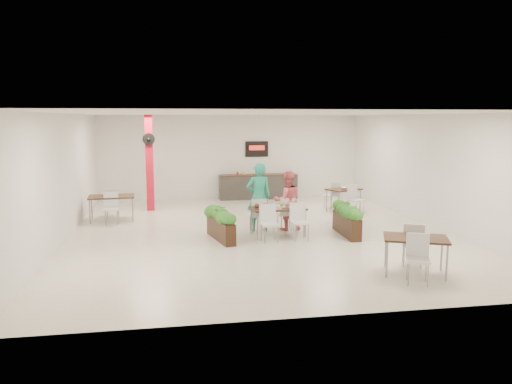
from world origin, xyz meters
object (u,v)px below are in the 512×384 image
(diner_man, at_px, (259,197))
(planter_right, at_px, (347,217))
(side_table_b, at_px, (344,193))
(side_table_c, at_px, (415,243))
(planter_left, at_px, (221,221))
(main_table, at_px, (278,212))
(side_table_a, at_px, (112,199))
(red_column, at_px, (150,162))
(service_counter, at_px, (258,186))
(diner_woman, at_px, (287,201))

(diner_man, height_order, planter_right, diner_man)
(side_table_b, distance_m, side_table_c, 6.88)
(diner_man, height_order, planter_left, diner_man)
(main_table, bearing_deg, planter_right, -7.37)
(planter_right, height_order, side_table_c, side_table_c)
(side_table_a, height_order, side_table_b, same)
(planter_left, distance_m, side_table_a, 4.29)
(red_column, relative_size, side_table_a, 1.94)
(main_table, distance_m, planter_right, 1.84)
(diner_man, bearing_deg, service_counter, -104.13)
(side_table_a, xyz_separation_m, side_table_b, (7.47, 0.29, -0.02))
(planter_left, bearing_deg, side_table_c, -44.68)
(planter_left, xyz_separation_m, side_table_c, (3.52, -3.48, 0.14))
(diner_man, relative_size, side_table_b, 1.14)
(planter_left, relative_size, side_table_c, 1.01)
(side_table_b, bearing_deg, planter_right, -132.06)
(side_table_a, relative_size, side_table_b, 1.00)
(main_table, bearing_deg, diner_woman, 58.02)
(main_table, distance_m, side_table_c, 4.19)
(main_table, height_order, side_table_a, same)
(main_table, xyz_separation_m, side_table_b, (2.93, 3.13, -0.02))
(red_column, height_order, planter_right, red_column)
(diner_woman, distance_m, planter_left, 2.15)
(service_counter, xyz_separation_m, planter_left, (-2.08, -6.40, -0.01))
(red_column, distance_m, side_table_a, 2.10)
(red_column, distance_m, side_table_c, 9.74)
(diner_man, xyz_separation_m, planter_left, (-1.13, -0.87, -0.45))
(diner_woman, relative_size, side_table_b, 0.99)
(service_counter, xyz_separation_m, diner_woman, (-0.14, -5.53, 0.33))
(diner_woman, xyz_separation_m, side_table_c, (1.58, -4.34, -0.19))
(diner_man, bearing_deg, diner_woman, 175.54)
(side_table_b, bearing_deg, diner_woman, -159.38)
(main_table, xyz_separation_m, planter_right, (1.82, -0.24, -0.15))
(main_table, height_order, planter_right, main_table)
(red_column, distance_m, diner_woman, 5.39)
(planter_right, bearing_deg, diner_man, 158.06)
(service_counter, bearing_deg, red_column, -155.00)
(main_table, relative_size, diner_man, 0.91)
(diner_man, height_order, side_table_b, diner_man)
(side_table_a, bearing_deg, diner_woman, -28.34)
(diner_woman, distance_m, planter_right, 1.70)
(red_column, xyz_separation_m, side_table_b, (6.37, -1.20, -1.02))
(main_table, distance_m, side_table_a, 5.36)
(planter_left, bearing_deg, side_table_b, 36.87)
(diner_man, bearing_deg, side_table_c, 114.29)
(diner_man, relative_size, planter_right, 1.08)
(diner_woman, relative_size, side_table_a, 0.99)
(service_counter, xyz_separation_m, side_table_c, (1.44, -9.88, 0.14))
(side_table_c, bearing_deg, diner_woman, 132.30)
(diner_woman, height_order, side_table_b, diner_woman)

